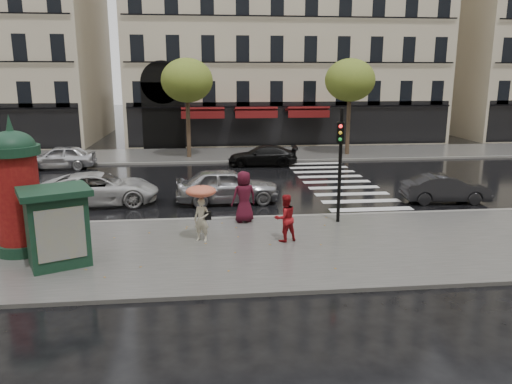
{
  "coord_description": "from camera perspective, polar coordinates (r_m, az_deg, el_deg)",
  "views": [
    {
      "loc": [
        -1.06,
        -15.82,
        5.63
      ],
      "look_at": [
        0.8,
        1.5,
        1.48
      ],
      "focal_mm": 35.0,
      "sensor_mm": 36.0,
      "label": 1
    }
  ],
  "objects": [
    {
      "name": "car_darkgrey",
      "position": [
        23.82,
        20.83,
        0.36
      ],
      "size": [
        3.88,
        1.59,
        1.25
      ],
      "primitive_type": "imported",
      "rotation": [
        0.0,
        0.0,
        1.5
      ],
      "color": "black",
      "rests_on": "ground"
    },
    {
      "name": "near_sidewalk",
      "position": [
        16.34,
        -2.04,
        -6.56
      ],
      "size": [
        90.0,
        7.0,
        0.12
      ],
      "primitive_type": "cube",
      "color": "#474744",
      "rests_on": "ground"
    },
    {
      "name": "car_white",
      "position": [
        22.94,
        -17.46,
        0.37
      ],
      "size": [
        5.31,
        2.83,
        1.42
      ],
      "primitive_type": "imported",
      "rotation": [
        0.0,
        0.0,
        1.67
      ],
      "color": "silver",
      "rests_on": "ground"
    },
    {
      "name": "ground",
      "position": [
        16.83,
        -2.16,
        -6.17
      ],
      "size": [
        160.0,
        160.0,
        0.0
      ],
      "primitive_type": "plane",
      "color": "black",
      "rests_on": "ground"
    },
    {
      "name": "near_kerb",
      "position": [
        19.66,
        -2.78,
        -3.06
      ],
      "size": [
        90.0,
        0.25,
        0.14
      ],
      "primitive_type": "cube",
      "color": "slate",
      "rests_on": "ground"
    },
    {
      "name": "morris_column",
      "position": [
        17.07,
        -25.71,
        0.44
      ],
      "size": [
        1.61,
        1.61,
        4.34
      ],
      "color": "#143322",
      "rests_on": "near_sidewalk"
    },
    {
      "name": "zebra_crossing",
      "position": [
        26.98,
        9.19,
        1.17
      ],
      "size": [
        3.6,
        11.75,
        0.01
      ],
      "primitive_type": "cube",
      "color": "silver",
      "rests_on": "ground"
    },
    {
      "name": "tree_far_left",
      "position": [
        33.84,
        -7.9,
        12.48
      ],
      "size": [
        3.4,
        3.4,
        6.64
      ],
      "color": "#38281C",
      "rests_on": "ground"
    },
    {
      "name": "traffic_light",
      "position": [
        18.69,
        9.6,
        4.24
      ],
      "size": [
        0.32,
        0.42,
        4.29
      ],
      "color": "black",
      "rests_on": "near_sidewalk"
    },
    {
      "name": "woman_umbrella",
      "position": [
        16.7,
        -6.27,
        -1.33
      ],
      "size": [
        1.02,
        1.02,
        1.96
      ],
      "color": "beige",
      "rests_on": "near_sidewalk"
    },
    {
      "name": "far_kerb",
      "position": [
        32.32,
        -4.16,
        3.44
      ],
      "size": [
        90.0,
        0.25,
        0.14
      ],
      "primitive_type": "cube",
      "color": "slate",
      "rests_on": "ground"
    },
    {
      "name": "woman_red",
      "position": [
        16.72,
        3.35,
        -2.98
      ],
      "size": [
        0.94,
        0.84,
        1.61
      ],
      "primitive_type": "imported",
      "rotation": [
        0.0,
        0.0,
        3.48
      ],
      "color": "maroon",
      "rests_on": "near_sidewalk"
    },
    {
      "name": "car_black",
      "position": [
        31.27,
        0.76,
        4.17
      ],
      "size": [
        4.43,
        2.08,
        1.25
      ],
      "primitive_type": "imported",
      "rotation": [
        0.0,
        0.0,
        -1.65
      ],
      "color": "black",
      "rests_on": "ground"
    },
    {
      "name": "far_sidewalk",
      "position": [
        35.28,
        -4.34,
        4.26
      ],
      "size": [
        90.0,
        6.0,
        0.12
      ],
      "primitive_type": "cube",
      "color": "#474744",
      "rests_on": "ground"
    },
    {
      "name": "car_silver",
      "position": [
        22.2,
        -3.28,
        0.74
      ],
      "size": [
        4.66,
        2.04,
        1.56
      ],
      "primitive_type": "imported",
      "rotation": [
        0.0,
        0.0,
        1.61
      ],
      "color": "#9FA0A4",
      "rests_on": "ground"
    },
    {
      "name": "tree_far_right",
      "position": [
        35.29,
        10.69,
        12.41
      ],
      "size": [
        3.4,
        3.4,
        6.64
      ],
      "color": "#38281C",
      "rests_on": "ground"
    },
    {
      "name": "man_burgundy",
      "position": [
        18.84,
        -1.39,
        -0.53
      ],
      "size": [
        1.1,
        0.88,
        1.96
      ],
      "primitive_type": "imported",
      "rotation": [
        0.0,
        0.0,
        3.44
      ],
      "color": "#430D1B",
      "rests_on": "near_sidewalk"
    },
    {
      "name": "car_far_silver",
      "position": [
        32.38,
        -21.51,
        3.72
      ],
      "size": [
        4.27,
        1.88,
        1.43
      ],
      "primitive_type": "imported",
      "rotation": [
        0.0,
        0.0,
        -1.52
      ],
      "color": "silver",
      "rests_on": "ground"
    },
    {
      "name": "bldg_far_corner",
      "position": [
        46.71,
        2.79,
        20.35
      ],
      "size": [
        26.0,
        14.0,
        22.9
      ],
      "color": "#B7A88C",
      "rests_on": "ground"
    },
    {
      "name": "newsstand",
      "position": [
        15.69,
        -21.79,
        -3.59
      ],
      "size": [
        2.4,
        2.25,
        2.31
      ],
      "color": "#143322",
      "rests_on": "near_sidewalk"
    }
  ]
}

